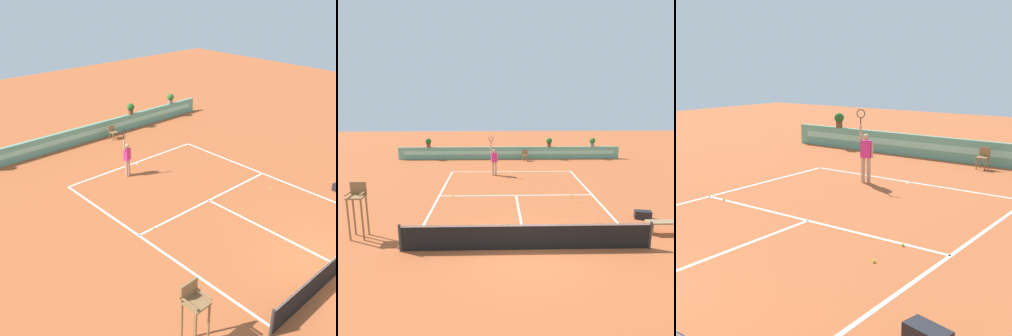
# 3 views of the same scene
# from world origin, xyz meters

# --- Properties ---
(ground_plane) EXTENTS (60.00, 60.00, 0.00)m
(ground_plane) POSITION_xyz_m (0.00, 6.00, 0.00)
(ground_plane) COLOR #B2562D
(court_lines) EXTENTS (8.32, 11.94, 0.01)m
(court_lines) POSITION_xyz_m (0.00, 6.72, 0.00)
(court_lines) COLOR white
(court_lines) RESTS_ON ground
(back_wall_barrier) EXTENTS (18.00, 0.21, 1.00)m
(back_wall_barrier) POSITION_xyz_m (0.00, 16.39, 0.50)
(back_wall_barrier) COLOR #60A88E
(back_wall_barrier) RESTS_ON ground
(umpire_chair) EXTENTS (0.60, 0.60, 2.14)m
(umpire_chair) POSITION_xyz_m (-6.29, 1.26, 1.34)
(umpire_chair) COLOR olive
(umpire_chair) RESTS_ON ground
(ball_kid_chair) EXTENTS (0.44, 0.44, 0.85)m
(ball_kid_chair) POSITION_xyz_m (1.22, 15.66, 0.48)
(ball_kid_chair) COLOR olive
(ball_kid_chair) RESTS_ON ground
(tennis_player) EXTENTS (0.60, 0.32, 2.58)m
(tennis_player) POSITION_xyz_m (-1.21, 10.91, 1.05)
(tennis_player) COLOR tan
(tennis_player) RESTS_ON ground
(tennis_ball_near_baseline) EXTENTS (0.07, 0.07, 0.07)m
(tennis_ball_near_baseline) POSITION_xyz_m (2.98, 6.28, 0.03)
(tennis_ball_near_baseline) COLOR #CCE033
(tennis_ball_near_baseline) RESTS_ON ground
(tennis_ball_mid_court) EXTENTS (0.07, 0.07, 0.07)m
(tennis_ball_mid_court) POSITION_xyz_m (-3.38, 6.37, 0.03)
(tennis_ball_mid_court) COLOR #CCE033
(tennis_ball_mid_court) RESTS_ON ground
(tennis_ball_by_sideline) EXTENTS (0.07, 0.07, 0.07)m
(tennis_ball_by_sideline) POSITION_xyz_m (2.98, 5.08, 0.03)
(tennis_ball_by_sideline) COLOR #CCE033
(tennis_ball_by_sideline) RESTS_ON ground
(potted_plant_far_right) EXTENTS (0.48, 0.48, 0.72)m
(potted_plant_far_right) POSITION_xyz_m (6.80, 16.39, 1.41)
(potted_plant_far_right) COLOR gray
(potted_plant_far_right) RESTS_ON back_wall_barrier
(potted_plant_right) EXTENTS (0.48, 0.48, 0.72)m
(potted_plant_right) POSITION_xyz_m (3.25, 16.39, 1.41)
(potted_plant_right) COLOR brown
(potted_plant_right) RESTS_ON back_wall_barrier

